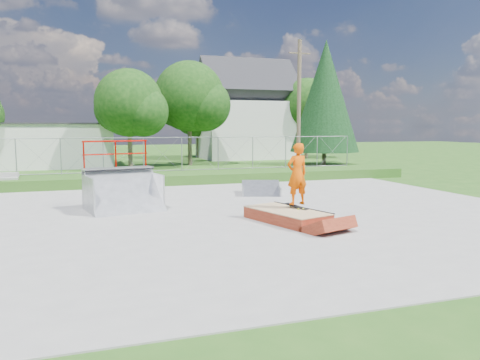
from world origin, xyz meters
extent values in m
plane|color=#245117|center=(0.00, 0.00, 0.00)|extent=(120.00, 120.00, 0.00)
cube|color=gray|center=(0.00, 0.00, 0.02)|extent=(20.00, 16.00, 0.04)
cube|color=#245117|center=(0.00, 9.50, 0.25)|extent=(24.00, 3.00, 0.50)
cube|color=maroon|center=(0.77, -1.40, 0.18)|extent=(1.99, 2.88, 0.37)
cube|color=tan|center=(0.77, -1.40, 0.38)|extent=(2.01, 2.91, 0.03)
cube|color=black|center=(1.16, -1.26, 0.44)|extent=(0.58, 0.80, 0.13)
imported|color=#F25402|center=(1.16, -1.26, 1.37)|extent=(0.73, 0.53, 1.86)
cube|color=beige|center=(-8.00, 22.00, 1.50)|extent=(10.00, 6.00, 3.00)
cube|color=beige|center=(9.00, 26.00, 2.50)|extent=(8.00, 6.00, 5.00)
cube|color=#28272C|center=(9.00, 26.00, 5.90)|extent=(8.40, 6.08, 6.08)
cylinder|color=brown|center=(7.50, 12.00, 4.00)|extent=(0.24, 0.24, 8.00)
cylinder|color=brown|center=(-2.00, 18.00, 1.22)|extent=(0.30, 0.30, 2.45)
sphere|color=#0F350E|center=(-2.00, 18.00, 4.41)|extent=(4.48, 4.48, 4.48)
sphere|color=#0F350E|center=(-1.16, 17.44, 3.85)|extent=(3.36, 3.36, 3.36)
cylinder|color=brown|center=(2.50, 20.00, 1.40)|extent=(0.30, 0.30, 2.80)
sphere|color=#0F350E|center=(2.50, 20.00, 5.04)|extent=(5.12, 5.12, 5.12)
sphere|color=#0F350E|center=(3.46, 19.36, 4.40)|extent=(3.84, 3.84, 3.84)
cylinder|color=brown|center=(14.00, 24.00, 1.31)|extent=(0.30, 0.30, 2.62)
sphere|color=#0F350E|center=(14.00, 24.00, 4.72)|extent=(4.80, 4.80, 4.80)
sphere|color=#0F350E|center=(14.90, 23.40, 4.12)|extent=(3.60, 3.60, 3.60)
cylinder|color=brown|center=(5.00, 28.00, 1.05)|extent=(0.30, 0.30, 2.10)
sphere|color=#0F350E|center=(5.00, 28.00, 3.78)|extent=(3.84, 3.84, 3.84)
sphere|color=#0F350E|center=(5.72, 27.52, 3.30)|extent=(2.88, 2.88, 2.88)
cylinder|color=brown|center=(12.00, 17.00, 0.60)|extent=(0.28, 0.28, 1.20)
cone|color=black|center=(12.00, 17.00, 5.05)|extent=(5.04, 5.04, 8.10)
camera|label=1|loc=(-4.86, -13.97, 2.86)|focal=35.00mm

